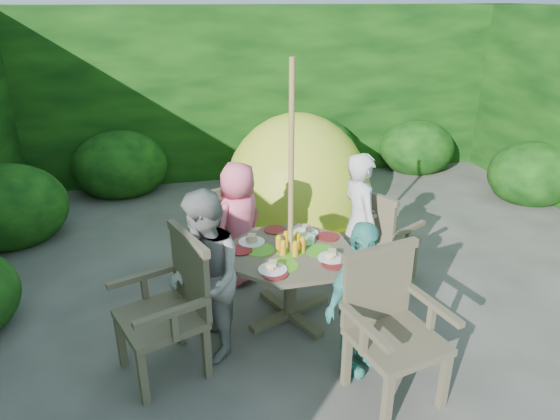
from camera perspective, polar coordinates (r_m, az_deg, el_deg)
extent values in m
plane|color=#413E3A|center=(4.81, 7.21, -9.65)|extent=(60.00, 60.00, 0.00)
cube|color=black|center=(8.03, -2.01, 13.48)|extent=(9.00, 1.00, 2.50)
cylinder|color=#453E2D|center=(4.33, 1.16, -8.67)|extent=(0.11, 0.11, 0.61)
cube|color=#453E2D|center=(4.49, 1.13, -11.71)|extent=(0.78, 0.41, 0.05)
cube|color=#453E2D|center=(4.49, 1.13, -11.71)|extent=(0.41, 0.78, 0.05)
cylinder|color=#453E2D|center=(4.17, 1.20, -4.88)|extent=(1.47, 1.47, 0.04)
cylinder|color=#48A71C|center=(3.94, 0.35, -6.32)|extent=(0.25, 0.25, 0.00)
cylinder|color=#48A71C|center=(4.16, 4.74, -4.70)|extent=(0.25, 0.25, 0.00)
cylinder|color=#48A71C|center=(4.18, -2.33, -4.55)|extent=(0.25, 0.25, 0.00)
cylinder|color=#48A71C|center=(4.39, 1.96, -3.13)|extent=(0.25, 0.25, 0.00)
cylinder|color=#48A71C|center=(4.16, 1.20, -4.64)|extent=(0.25, 0.25, 0.00)
cylinder|color=white|center=(4.46, 2.97, -2.58)|extent=(0.23, 0.23, 0.01)
cylinder|color=white|center=(4.29, -3.26, -3.65)|extent=(0.23, 0.23, 0.01)
cylinder|color=white|center=(3.87, -0.85, -6.82)|extent=(0.23, 0.23, 0.01)
cylinder|color=white|center=(4.05, 5.94, -5.47)|extent=(0.23, 0.23, 0.01)
cylinder|color=red|center=(4.40, 5.49, -3.05)|extent=(0.20, 0.20, 0.01)
cylinder|color=red|center=(4.51, -0.57, -2.25)|extent=(0.20, 0.20, 0.01)
cylinder|color=red|center=(4.17, -4.52, -4.57)|extent=(0.20, 0.20, 0.01)
cylinder|color=red|center=(3.81, -0.57, -7.32)|extent=(0.20, 0.20, 0.01)
cylinder|color=red|center=(3.97, 6.17, -6.15)|extent=(0.20, 0.20, 0.01)
cylinder|color=green|center=(4.29, 2.94, -3.34)|extent=(0.16, 0.16, 0.05)
cylinder|color=olive|center=(3.97, 1.25, 1.11)|extent=(0.06, 0.06, 2.20)
cube|color=#453E2D|center=(5.00, 11.97, -3.22)|extent=(0.66, 0.67, 0.05)
cube|color=#453E2D|center=(5.15, 15.07, -5.38)|extent=(0.07, 0.07, 0.40)
cube|color=#453E2D|center=(5.36, 11.37, -3.84)|extent=(0.07, 0.07, 0.40)
cube|color=#453E2D|center=(4.84, 12.22, -7.02)|extent=(0.07, 0.07, 0.40)
cube|color=#453E2D|center=(5.06, 8.42, -5.30)|extent=(0.07, 0.07, 0.40)
cube|color=#453E2D|center=(4.73, 10.52, -1.25)|extent=(0.27, 0.45, 0.48)
cube|color=#453E2D|center=(4.80, 14.50, -2.13)|extent=(0.44, 0.27, 0.04)
cube|color=#453E2D|center=(5.06, 9.92, -0.36)|extent=(0.44, 0.27, 0.04)
cube|color=#453E2D|center=(3.76, -13.55, -12.01)|extent=(0.71, 0.72, 0.05)
cube|color=#453E2D|center=(4.03, -17.73, -14.00)|extent=(0.07, 0.07, 0.45)
cube|color=#453E2D|center=(3.67, -15.39, -17.95)|extent=(0.07, 0.07, 0.45)
cube|color=#453E2D|center=(4.14, -11.36, -12.14)|extent=(0.07, 0.07, 0.45)
cube|color=#453E2D|center=(3.79, -8.38, -15.71)|extent=(0.07, 0.07, 0.45)
cube|color=#453E2D|center=(3.68, -10.20, -7.13)|extent=(0.25, 0.54, 0.54)
cube|color=#453E2D|center=(3.87, -15.38, -7.30)|extent=(0.52, 0.25, 0.04)
cube|color=#453E2D|center=(3.42, -12.14, -11.38)|extent=(0.52, 0.25, 0.04)
cube|color=#453E2D|center=(5.16, -6.85, -2.10)|extent=(0.64, 0.63, 0.05)
cube|color=#453E2D|center=(5.50, -5.99, -2.77)|extent=(0.06, 0.06, 0.40)
cube|color=#453E2D|center=(5.33, -9.82, -3.92)|extent=(0.06, 0.06, 0.40)
cube|color=#453E2D|center=(5.19, -3.58, -4.39)|extent=(0.06, 0.06, 0.40)
cube|color=#453E2D|center=(5.00, -7.58, -5.68)|extent=(0.06, 0.06, 0.40)
cube|color=#453E2D|center=(4.87, -5.63, -0.29)|extent=(0.46, 0.24, 0.47)
cube|color=#453E2D|center=(5.20, -4.62, 0.48)|extent=(0.24, 0.45, 0.04)
cube|color=#453E2D|center=(4.97, -9.39, -0.84)|extent=(0.24, 0.45, 0.04)
cube|color=#453E2D|center=(3.55, 13.25, -14.40)|extent=(0.66, 0.65, 0.05)
cube|color=#453E2D|center=(3.45, 12.14, -20.77)|extent=(0.06, 0.06, 0.45)
cube|color=#453E2D|center=(3.70, 18.26, -18.00)|extent=(0.06, 0.06, 0.45)
cube|color=#453E2D|center=(3.73, 7.63, -16.47)|extent=(0.06, 0.06, 0.45)
cube|color=#453E2D|center=(3.96, 13.54, -14.29)|extent=(0.06, 0.06, 0.45)
cube|color=#453E2D|center=(3.55, 11.11, -8.53)|extent=(0.55, 0.17, 0.53)
cube|color=#453E2D|center=(3.28, 9.68, -12.92)|extent=(0.17, 0.53, 0.04)
cube|color=#453E2D|center=(3.59, 17.10, -10.26)|extent=(0.17, 0.53, 0.04)
imported|color=silver|center=(4.64, 9.07, -1.58)|extent=(0.37, 0.52, 1.35)
imported|color=gray|center=(3.78, -8.55, -7.64)|extent=(0.60, 0.73, 1.35)
imported|color=#FE6989|center=(4.78, -4.67, -1.54)|extent=(0.70, 0.67, 1.21)
imported|color=#4CB2A4|center=(3.68, 8.94, -9.98)|extent=(0.74, 0.63, 1.20)
ellipsoid|color=#B8D228|center=(6.80, 1.92, 0.72)|extent=(2.21, 2.21, 2.48)
ellipsoid|color=black|center=(6.18, 2.92, -1.71)|extent=(0.73, 0.43, 0.85)
cylinder|color=yellow|center=(6.80, 1.92, 0.84)|extent=(2.17, 2.17, 0.03)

